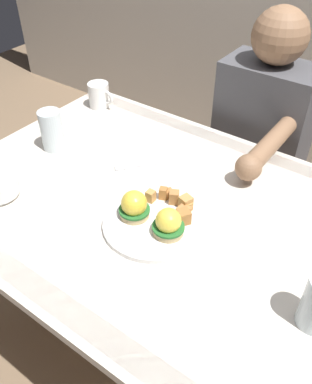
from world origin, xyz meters
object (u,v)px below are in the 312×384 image
Objects in this scene: fork at (136,166)px; dining_table at (148,225)px; water_glass_far at (52,132)px; coffee_mug at (99,95)px; eggs_benedict_plate at (154,218)px; diner_person at (258,142)px.

dining_table is at bearing -40.03° from fork.
coffee_mug is at bearing 103.23° from water_glass_far.
eggs_benedict_plate is 1.98× the size of water_glass_far.
diner_person is (0.08, 0.60, 0.02)m from dining_table.
fork is 0.55m from diner_person.
water_glass_far is (-0.49, 0.10, 0.04)m from eggs_benedict_plate.
coffee_mug is 0.82× the size of water_glass_far.
diner_person reaches higher than fork.
fork is 0.93× the size of water_glass_far.
eggs_benedict_plate is 0.50m from water_glass_far.
fork is at bearing 139.97° from dining_table.
water_glass_far is at bearing -76.77° from coffee_mug.
coffee_mug reaches higher than fork.
water_glass_far is at bearing -130.66° from diner_person.
fork is (-0.12, 0.10, 0.11)m from dining_table.
fork is 0.30m from water_glass_far.
dining_table is 0.61m from diner_person.
diner_person is at bearing 67.60° from fork.
fork is 0.11× the size of diner_person.
dining_table is 1.05× the size of diner_person.
dining_table is 8.80× the size of water_glass_far.
dining_table is at bearing -34.88° from coffee_mug.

